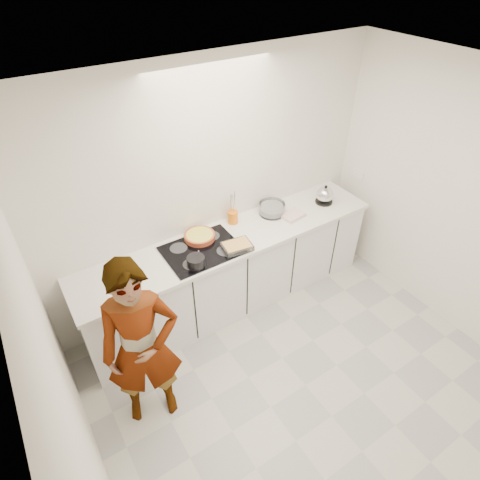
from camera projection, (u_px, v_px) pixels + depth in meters
floor at (305, 385)px, 3.73m from camera, size 3.60×3.20×0.00m
ceiling at (354, 109)px, 2.13m from camera, size 3.60×3.20×0.00m
wall_back at (214, 190)px, 3.99m from camera, size 3.60×0.00×2.60m
wall_left at (73, 411)px, 2.16m from camera, size 0.00×3.20×2.60m
wall_right at (468, 210)px, 3.71m from camera, size 0.02×3.20×2.60m
base_cabinets at (232, 272)px, 4.31m from camera, size 3.20×0.58×0.87m
countertop at (232, 239)px, 4.03m from camera, size 3.24×0.64×0.04m
hob at (202, 250)px, 3.85m from camera, size 0.72×0.54×0.01m
tart_dish at (200, 236)px, 3.97m from camera, size 0.39×0.39×0.05m
saucepan at (196, 261)px, 3.64m from camera, size 0.21×0.21×0.16m
baking_dish at (237, 246)px, 3.84m from camera, size 0.30×0.24×0.05m
mixing_bowl at (272, 209)px, 4.32m from camera, size 0.34×0.34×0.13m
tea_towel at (293, 215)px, 4.30m from camera, size 0.26×0.20×0.04m
kettle at (325, 195)px, 4.48m from camera, size 0.26×0.26×0.22m
utensil_crock at (233, 217)px, 4.19m from camera, size 0.14×0.14×0.13m
cook at (142, 348)px, 3.06m from camera, size 0.69×0.55×1.65m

